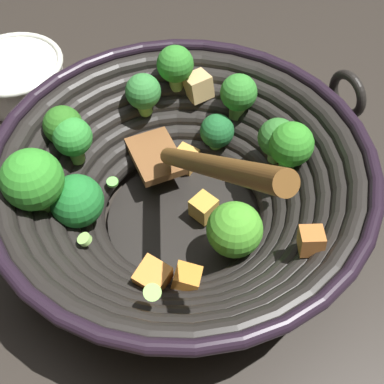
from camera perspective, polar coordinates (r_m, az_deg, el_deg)
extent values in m
plane|color=#28231E|center=(0.58, -1.00, -3.32)|extent=(4.00, 4.00, 0.00)
cylinder|color=black|center=(0.58, -1.01, -3.04)|extent=(0.16, 0.16, 0.01)
torus|color=black|center=(0.57, -1.03, -2.09)|extent=(0.21, 0.21, 0.02)
torus|color=black|center=(0.56, -1.05, -1.40)|extent=(0.24, 0.24, 0.02)
torus|color=black|center=(0.55, -1.07, -0.69)|extent=(0.26, 0.26, 0.02)
torus|color=black|center=(0.54, -1.09, 0.04)|extent=(0.29, 0.29, 0.02)
torus|color=black|center=(0.53, -1.10, 0.80)|extent=(0.31, 0.31, 0.02)
torus|color=black|center=(0.52, -1.12, 1.58)|extent=(0.34, 0.34, 0.02)
torus|color=black|center=(0.51, -1.14, 2.40)|extent=(0.37, 0.37, 0.02)
torus|color=black|center=(0.50, -1.16, 3.23)|extent=(0.38, 0.38, 0.01)
torus|color=black|center=(0.60, 16.52, 10.15)|extent=(0.05, 0.01, 0.05)
cylinder|color=#77A84A|center=(0.57, -12.40, 4.04)|extent=(0.02, 0.02, 0.02)
sphere|color=green|center=(0.55, -12.86, 5.86)|extent=(0.04, 0.04, 0.04)
cylinder|color=#72A452|center=(0.57, 8.91, 4.13)|extent=(0.02, 0.02, 0.02)
sphere|color=#31742D|center=(0.56, 9.23, 5.91)|extent=(0.04, 0.04, 0.04)
cylinder|color=#579B3E|center=(0.62, 2.66, 5.09)|extent=(0.02, 0.02, 0.02)
sphere|color=#1D5F2C|center=(0.60, 2.74, 6.65)|extent=(0.04, 0.04, 0.04)
cylinder|color=#6CA340|center=(0.53, 4.45, -5.85)|extent=(0.03, 0.03, 0.02)
sphere|color=green|center=(0.51, 4.65, -4.09)|extent=(0.06, 0.06, 0.06)
cylinder|color=#6AAE45|center=(0.61, -5.18, 9.11)|extent=(0.02, 0.02, 0.02)
sphere|color=#348038|center=(0.59, -5.35, 10.84)|extent=(0.04, 0.04, 0.04)
cylinder|color=#85B858|center=(0.61, 4.92, 8.84)|extent=(0.03, 0.03, 0.02)
sphere|color=#33832D|center=(0.59, 5.09, 10.73)|extent=(0.04, 0.04, 0.04)
cylinder|color=#59A23F|center=(0.56, 10.35, 3.26)|extent=(0.03, 0.03, 0.02)
sphere|color=#328C26|center=(0.54, 10.75, 5.12)|extent=(0.05, 0.05, 0.05)
cylinder|color=#569836|center=(0.53, -16.18, -0.91)|extent=(0.04, 0.04, 0.02)
sphere|color=green|center=(0.50, -16.98, 1.30)|extent=(0.06, 0.06, 0.06)
cylinder|color=#83B059|center=(0.62, -1.78, 11.83)|extent=(0.02, 0.02, 0.02)
sphere|color=#308229|center=(0.60, -1.84, 13.74)|extent=(0.04, 0.04, 0.04)
cylinder|color=#6BAC4E|center=(0.58, -13.43, 5.45)|extent=(0.02, 0.02, 0.01)
sphere|color=#2C6E1F|center=(0.57, -13.86, 7.04)|extent=(0.04, 0.04, 0.04)
cylinder|color=#75AD48|center=(0.55, -11.89, -2.80)|extent=(0.02, 0.02, 0.02)
sphere|color=#1F742D|center=(0.53, -12.41, -0.97)|extent=(0.05, 0.05, 0.05)
cube|color=tan|center=(0.62, 0.65, 11.43)|extent=(0.03, 0.03, 0.03)
cube|color=#BB6D32|center=(0.48, 12.83, -5.20)|extent=(0.03, 0.03, 0.02)
cube|color=orange|center=(0.49, -4.27, -9.19)|extent=(0.04, 0.04, 0.03)
cube|color=orange|center=(0.50, -0.64, -9.64)|extent=(0.04, 0.04, 0.03)
cube|color=gold|center=(0.56, 1.28, -1.70)|extent=(0.03, 0.03, 0.02)
cube|color=gold|center=(0.61, -0.66, 3.62)|extent=(0.03, 0.03, 0.03)
cylinder|color=#99D166|center=(0.54, 9.45, 0.97)|extent=(0.02, 0.02, 0.01)
cylinder|color=#99D166|center=(0.58, -2.18, 3.35)|extent=(0.01, 0.01, 0.01)
cylinder|color=#99D166|center=(0.42, -4.32, -10.82)|extent=(0.02, 0.02, 0.01)
cylinder|color=#6BC651|center=(0.57, -8.65, 1.06)|extent=(0.01, 0.01, 0.00)
cylinder|color=#56B247|center=(0.54, -13.79, -0.48)|extent=(0.02, 0.01, 0.01)
cylinder|color=#99D166|center=(0.51, -11.60, -5.07)|extent=(0.02, 0.02, 0.01)
cube|color=brown|center=(0.59, -3.68, 4.04)|extent=(0.07, 0.05, 0.01)
cylinder|color=brown|center=(0.43, 1.64, 2.77)|extent=(0.21, 0.03, 0.19)
cylinder|color=silver|center=(0.75, -18.52, 11.76)|extent=(0.12, 0.12, 0.05)
torus|color=silver|center=(0.74, -18.97, 13.08)|extent=(0.13, 0.13, 0.01)
cylinder|color=#6BC651|center=(0.73, -19.11, 10.30)|extent=(0.02, 0.02, 0.01)
cylinder|color=#99D166|center=(0.77, -18.79, 12.63)|extent=(0.01, 0.01, 0.01)
cylinder|color=#56B247|center=(0.76, -17.52, 12.58)|extent=(0.02, 0.02, 0.01)
sphere|color=silver|center=(0.72, 9.56, 11.80)|extent=(0.05, 0.05, 0.05)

